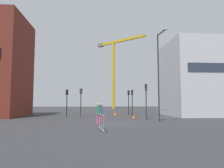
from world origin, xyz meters
The scene contains 15 objects.
ground centered at (0.00, 0.00, 0.00)m, with size 160.00×160.00×0.00m, color #333335.
office_block centered at (14.25, 9.59, 5.23)m, with size 11.74×9.10×10.45m.
construction_crane centered at (3.74, 44.38, 14.29)m, with size 13.65×12.54×21.26m.
streetlamp_tall centered at (4.41, 0.66, 5.13)m, with size 0.53×2.12×8.77m.
traffic_light_island centered at (3.07, 8.82, 2.43)m, with size 0.31×0.39×3.58m.
traffic_light_crosswalk centered at (3.67, 3.29, 2.62)m, with size 0.33×0.39×3.89m.
traffic_light_corner centered at (-5.71, 8.75, 2.43)m, with size 0.34×0.39×3.58m.
traffic_light_near centered at (3.19, 12.85, 2.52)m, with size 0.36×0.38×3.74m.
traffic_light_far centered at (-3.82, 8.18, 2.49)m, with size 0.38×0.28×3.69m.
pedestrian_walking centered at (-1.33, 0.97, 0.97)m, with size 0.34×0.34×1.67m.
pedestrian_waiting centered at (-1.60, -1.30, 1.06)m, with size 0.34×0.34×1.81m.
safety_barrier_right_run centered at (6.13, 4.25, 0.56)m, with size 2.20×0.19×1.08m.
safety_barrier_mid_span centered at (-1.44, -5.31, 0.56)m, with size 0.34×2.58×1.08m.
traffic_cone_by_barrier centered at (0.80, 9.75, 0.26)m, with size 0.57×0.57×0.57m.
traffic_cone_striped centered at (2.52, 4.71, 0.22)m, with size 0.48×0.48×0.49m.
Camera 1 is at (-1.76, -19.41, 1.86)m, focal length 33.57 mm.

